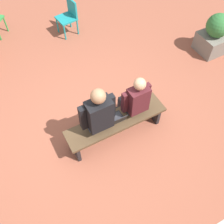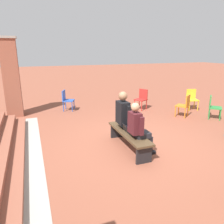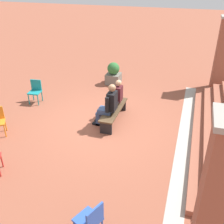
# 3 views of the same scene
# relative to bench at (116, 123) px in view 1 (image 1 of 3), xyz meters

# --- Properties ---
(ground_plane) EXTENTS (60.00, 60.00, 0.00)m
(ground_plane) POSITION_rel_bench_xyz_m (0.25, -0.25, -0.35)
(ground_plane) COLOR brown
(bench) EXTENTS (1.80, 0.44, 0.45)m
(bench) POSITION_rel_bench_xyz_m (0.00, 0.00, 0.00)
(bench) COLOR #4C3823
(bench) RESTS_ON ground
(person_student) EXTENTS (0.51, 0.65, 1.29)m
(person_student) POSITION_rel_bench_xyz_m (-0.38, -0.06, 0.34)
(person_student) COLOR #232328
(person_student) RESTS_ON ground
(person_adult) EXTENTS (0.59, 0.75, 1.42)m
(person_adult) POSITION_rel_bench_xyz_m (0.32, -0.07, 0.40)
(person_adult) COLOR #384C75
(person_adult) RESTS_ON ground
(laptop) EXTENTS (0.32, 0.29, 0.21)m
(laptop) POSITION_rel_bench_xyz_m (0.02, 0.01, 0.15)
(laptop) COLOR black
(laptop) RESTS_ON bench
(plastic_chair_by_pillar) EXTENTS (0.47, 0.47, 0.84)m
(plastic_chair_by_pillar) POSITION_rel_bench_xyz_m (-0.48, -3.18, 0.13)
(plastic_chair_by_pillar) COLOR teal
(plastic_chair_by_pillar) RESTS_ON ground
(planter) EXTENTS (0.60, 0.60, 0.94)m
(planter) POSITION_rel_bench_xyz_m (-3.07, -0.97, 0.08)
(planter) COLOR #6B665B
(planter) RESTS_ON ground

